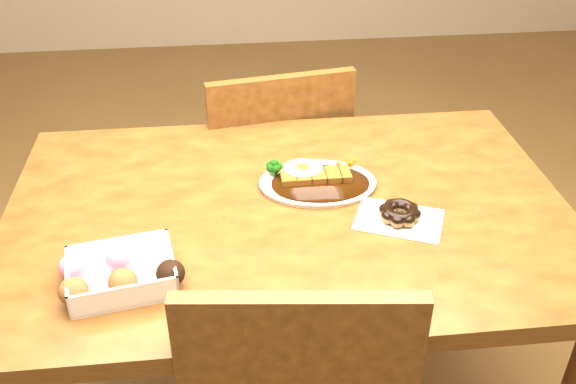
{
  "coord_description": "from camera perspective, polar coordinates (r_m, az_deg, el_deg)",
  "views": [
    {
      "loc": [
        -0.12,
        -1.12,
        1.53
      ],
      "look_at": [
        -0.0,
        -0.04,
        0.81
      ],
      "focal_mm": 40.0,
      "sensor_mm": 36.0,
      "label": 1
    }
  ],
  "objects": [
    {
      "name": "table",
      "position": [
        1.43,
        0.04,
        -4.53
      ],
      "size": [
        1.2,
        0.8,
        0.75
      ],
      "color": "#4C2A0F",
      "rests_on": "ground"
    },
    {
      "name": "chair_far",
      "position": [
        1.97,
        -1.44,
        1.09
      ],
      "size": [
        0.48,
        0.48,
        0.87
      ],
      "rotation": [
        0.0,
        0.0,
        3.3
      ],
      "color": "#4C2A0F",
      "rests_on": "ground"
    },
    {
      "name": "donut_box",
      "position": [
        1.2,
        -14.82,
        -6.95
      ],
      "size": [
        0.23,
        0.18,
        0.05
      ],
      "rotation": [
        0.0,
        0.0,
        0.18
      ],
      "color": "white",
      "rests_on": "table"
    },
    {
      "name": "pon_de_ring",
      "position": [
        1.34,
        9.89,
        -1.87
      ],
      "size": [
        0.21,
        0.18,
        0.03
      ],
      "rotation": [
        0.0,
        0.0,
        -0.4
      ],
      "color": "silver",
      "rests_on": "table"
    },
    {
      "name": "katsu_curry_plate",
      "position": [
        1.43,
        2.47,
        1.07
      ],
      "size": [
        0.27,
        0.2,
        0.05
      ],
      "rotation": [
        0.0,
        0.0,
        -0.06
      ],
      "color": "white",
      "rests_on": "table"
    }
  ]
}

